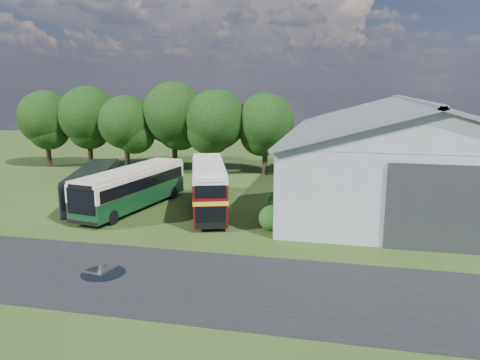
% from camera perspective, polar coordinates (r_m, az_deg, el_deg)
% --- Properties ---
extents(ground, '(120.00, 120.00, 0.00)m').
position_cam_1_polar(ground, '(26.64, -10.34, -8.97)').
color(ground, '#223611').
rests_on(ground, ground).
extents(asphalt_road, '(60.00, 8.00, 0.02)m').
position_cam_1_polar(asphalt_road, '(23.04, -6.25, -12.22)').
color(asphalt_road, black).
rests_on(asphalt_road, ground).
extents(puddle, '(2.20, 2.20, 0.01)m').
position_cam_1_polar(puddle, '(24.77, -16.33, -10.89)').
color(puddle, black).
rests_on(puddle, ground).
extents(storage_shed, '(18.80, 24.80, 8.15)m').
position_cam_1_polar(storage_shed, '(39.54, 19.86, 3.49)').
color(storage_shed, gray).
rests_on(storage_shed, ground).
extents(tree_far_left, '(6.12, 6.12, 8.64)m').
position_cam_1_polar(tree_far_left, '(57.45, -22.61, 7.02)').
color(tree_far_left, black).
rests_on(tree_far_left, ground).
extents(tree_left_a, '(6.46, 6.46, 9.12)m').
position_cam_1_polar(tree_left_a, '(55.14, -18.05, 7.50)').
color(tree_left_a, black).
rests_on(tree_left_a, ground).
extents(tree_left_b, '(5.78, 5.78, 8.16)m').
position_cam_1_polar(tree_left_b, '(51.93, -13.77, 6.83)').
color(tree_left_b, black).
rests_on(tree_left_b, ground).
extents(tree_mid, '(6.80, 6.80, 9.60)m').
position_cam_1_polar(tree_mid, '(51.07, -8.08, 8.02)').
color(tree_mid, black).
rests_on(tree_mid, ground).
extents(tree_right_a, '(6.26, 6.26, 8.83)m').
position_cam_1_polar(tree_right_a, '(48.60, -2.91, 7.35)').
color(tree_right_a, black).
rests_on(tree_right_a, ground).
extents(tree_right_b, '(5.98, 5.98, 8.45)m').
position_cam_1_polar(tree_right_b, '(48.32, 3.11, 7.03)').
color(tree_right_b, black).
rests_on(tree_right_b, ground).
extents(shrub_front, '(1.70, 1.70, 1.70)m').
position_cam_1_polar(shrub_front, '(30.67, 3.86, -6.03)').
color(shrub_front, '#194714').
rests_on(shrub_front, ground).
extents(shrub_mid, '(1.60, 1.60, 1.60)m').
position_cam_1_polar(shrub_mid, '(32.56, 4.40, -4.99)').
color(shrub_mid, '#194714').
rests_on(shrub_mid, ground).
extents(shrub_back, '(1.80, 1.80, 1.80)m').
position_cam_1_polar(shrub_back, '(34.46, 4.89, -4.06)').
color(shrub_back, '#194714').
rests_on(shrub_back, ground).
extents(bus_green_single, '(4.48, 11.44, 3.08)m').
position_cam_1_polar(bus_green_single, '(36.07, -13.02, -0.92)').
color(bus_green_single, black).
rests_on(bus_green_single, ground).
extents(bus_maroon_double, '(4.93, 9.18, 3.83)m').
position_cam_1_polar(bus_maroon_double, '(33.73, -3.86, -1.04)').
color(bus_maroon_double, black).
rests_on(bus_maroon_double, ground).
extents(bus_dark_single, '(5.44, 10.62, 2.86)m').
position_cam_1_polar(bus_dark_single, '(38.04, -17.39, -0.69)').
color(bus_dark_single, black).
rests_on(bus_dark_single, ground).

